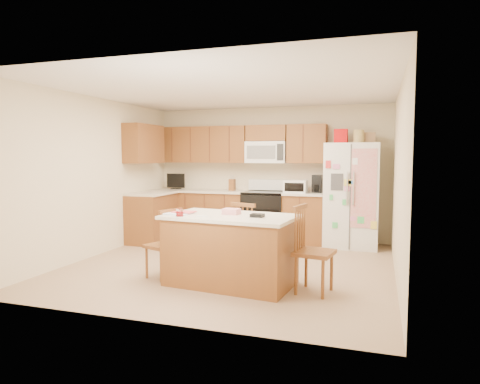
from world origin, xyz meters
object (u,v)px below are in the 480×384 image
(island, at_px, (231,249))
(stove, at_px, (265,215))
(windsor_chair_back, at_px, (249,238))
(refrigerator, at_px, (352,194))
(windsor_chair_right, at_px, (312,252))
(windsor_chair_left, at_px, (164,245))

(island, bearing_deg, stove, 96.11)
(island, distance_m, windsor_chair_back, 0.68)
(windsor_chair_back, bearing_deg, refrigerator, 58.73)
(island, bearing_deg, windsor_chair_right, -0.50)
(windsor_chair_left, relative_size, windsor_chair_back, 0.96)
(stove, distance_m, island, 2.81)
(island, relative_size, windsor_chair_back, 1.75)
(refrigerator, bearing_deg, stove, 177.70)
(windsor_chair_right, bearing_deg, windsor_chair_left, 179.90)
(stove, height_order, windsor_chair_back, stove)
(stove, distance_m, windsor_chair_back, 2.14)
(windsor_chair_back, bearing_deg, island, -92.12)
(windsor_chair_back, relative_size, windsor_chair_right, 0.94)
(windsor_chair_left, height_order, windsor_chair_back, windsor_chair_back)
(windsor_chair_left, distance_m, windsor_chair_right, 1.91)
(stove, height_order, windsor_chair_right, stove)
(stove, xyz_separation_m, island, (0.30, -2.80, -0.04))
(refrigerator, height_order, windsor_chair_right, refrigerator)
(refrigerator, bearing_deg, windsor_chair_left, -128.48)
(windsor_chair_left, bearing_deg, island, 0.34)
(refrigerator, relative_size, windsor_chair_left, 2.24)
(refrigerator, xyz_separation_m, windsor_chair_back, (-1.25, -2.05, -0.47))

